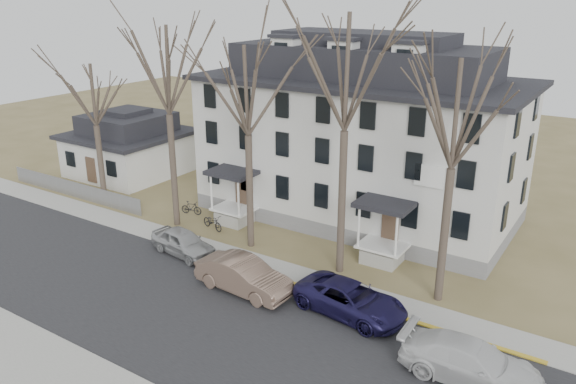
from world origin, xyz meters
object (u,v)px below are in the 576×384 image
Objects in this scene: small_house at (130,147)px; tree_bungalow at (92,91)px; car_navy at (351,300)px; car_tan at (244,276)px; tree_far_left at (166,64)px; car_silver at (183,243)px; tree_center at (347,64)px; bicycle_left at (213,223)px; tree_mid_right at (457,107)px; tree_mid_left at (247,85)px; boarding_house at (360,137)px; car_white at (471,363)px; bicycle_right at (191,208)px.

small_house is 9.43m from tree_bungalow.
small_house is 27.34m from car_navy.
car_navy is at bearing -76.40° from car_tan.
tree_far_left is 3.16× the size of car_silver.
tree_center is 7.82× the size of bicycle_left.
tree_center is at bearing -15.08° from small_house.
tree_mid_right is at bearing 0.00° from tree_center.
tree_mid_left is 1.00× the size of tree_mid_right.
tree_center is 11.22m from car_navy.
boarding_house reaches higher than car_navy.
small_house is 2.00× the size of car_silver.
car_navy is at bearing -84.82° from car_silver.
boarding_house is 13.38m from car_silver.
car_white is at bearing -20.12° from small_house.
car_navy is at bearing -95.21° from bicycle_left.
small_house is 33.65m from car_white.
bicycle_left is at bearing -22.53° from small_house.
tree_bungalow is 12.24m from bicycle_left.
bicycle_left is (-9.45, 0.57, -10.59)m from tree_center.
tree_mid_left is 2.34× the size of car_navy.
car_white is at bearing -94.08° from bicycle_left.
tree_center reaches higher than car_silver.
car_white is (14.57, -5.37, -8.80)m from tree_mid_left.
boarding_house is 20.34m from small_house.
car_white is (3.07, -5.37, -8.80)m from tree_mid_right.
car_tan is at bearing -16.17° from tree_bungalow.
tree_mid_right is 20.11m from bicycle_right.
car_tan is (8.98, -4.63, -9.48)m from tree_far_left.
tree_center reaches higher than car_white.
car_navy is at bearing -55.63° from tree_center.
boarding_house is 18.38m from car_white.
tree_mid_right reaches higher than bicycle_right.
bicycle_right is (-20.90, 7.13, -0.34)m from car_white.
car_silver is (-2.52, -3.12, -8.86)m from tree_mid_left.
tree_far_left reaches higher than boarding_house.
tree_center reaches higher than small_house.
boarding_house is 4.79× the size of car_silver.
tree_center is at bearing -79.30° from bicycle_left.
tree_center is 2.81× the size of car_tan.
car_silver is at bearing 77.80° from car_tan.
tree_center is at bearing 56.30° from car_white.
tree_mid_right reaches higher than car_white.
small_house reaches higher than car_silver.
small_house reaches higher than car_navy.
tree_center is (12.00, 0.00, 0.74)m from tree_far_left.
boarding_house is 3.81× the size of car_navy.
car_white is (11.59, -0.74, -0.06)m from car_tan.
car_white is (27.57, -5.37, -7.32)m from tree_bungalow.
small_house is at bearing 122.84° from tree_bungalow.
car_tan is (-3.02, -4.63, -10.22)m from tree_center.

